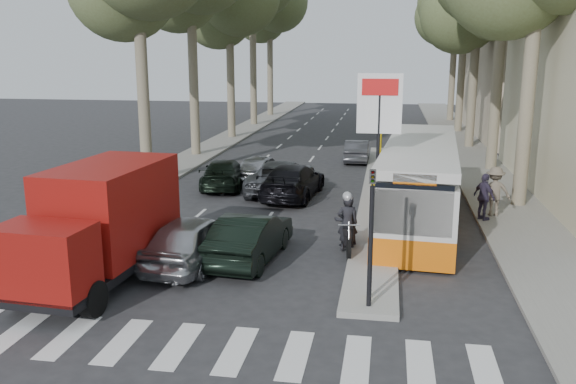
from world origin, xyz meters
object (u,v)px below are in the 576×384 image
Objects in this scene: city_bus at (420,180)px; motorcycle at (347,223)px; silver_hatchback at (194,240)px; red_truck at (101,222)px; dark_hatchback at (250,237)px.

city_bus reaches higher than motorcycle.
silver_hatchback is 0.39× the size of city_bus.
motorcycle is at bearing 34.62° from red_truck.
dark_hatchback is at bearing -160.30° from motorcycle.
silver_hatchback is 9.17m from city_bus.
city_bus is (5.30, 5.33, 0.86)m from dark_hatchback.
silver_hatchback reaches higher than dark_hatchback.
silver_hatchback is at bearing -134.60° from city_bus.
silver_hatchback is 4.95m from motorcycle.
dark_hatchback is at bearing 36.88° from red_truck.
city_bus is at bearing -129.25° from dark_hatchback.
motorcycle is at bearing -147.17° from dark_hatchback.
silver_hatchback is at bearing 27.92° from dark_hatchback.
red_truck reaches higher than city_bus.
dark_hatchback is 1.95× the size of motorcycle.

